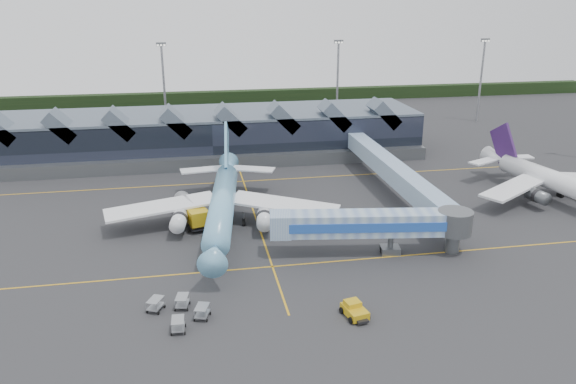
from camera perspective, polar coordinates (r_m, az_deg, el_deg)
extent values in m
plane|color=#27282A|center=(80.80, -2.47, -5.05)|extent=(260.00, 260.00, 0.00)
cube|color=gold|center=(73.66, -1.59, -7.58)|extent=(120.00, 0.25, 0.01)
cube|color=gold|center=(106.75, -4.56, 1.09)|extent=(120.00, 0.25, 0.01)
cube|color=gold|center=(89.93, -3.36, -2.45)|extent=(0.25, 60.00, 0.01)
cube|color=black|center=(185.85, -7.28, 9.51)|extent=(260.00, 4.00, 4.00)
cube|color=black|center=(124.42, -7.90, 5.77)|extent=(90.00, 20.00, 9.00)
cube|color=slate|center=(123.41, -8.00, 7.89)|extent=(90.00, 20.00, 0.60)
cube|color=slate|center=(114.61, -7.54, 2.95)|extent=(90.00, 2.50, 2.60)
cube|color=slate|center=(121.65, -27.08, 5.83)|extent=(6.43, 6.00, 6.43)
cube|color=slate|center=(118.93, -21.99, 6.29)|extent=(6.43, 6.00, 6.43)
cube|color=slate|center=(117.19, -16.70, 6.70)|extent=(6.43, 6.00, 6.43)
cube|color=slate|center=(116.46, -11.29, 7.07)|extent=(6.43, 6.00, 6.43)
cube|color=slate|center=(116.77, -5.85, 7.38)|extent=(6.43, 6.00, 6.43)
cube|color=slate|center=(118.11, -0.48, 7.61)|extent=(6.43, 6.00, 6.43)
cube|color=slate|center=(120.44, 4.73, 7.78)|extent=(6.43, 6.00, 6.43)
cube|color=slate|center=(123.71, 9.70, 7.88)|extent=(6.43, 6.00, 6.43)
cylinder|color=gray|center=(146.73, -12.46, 10.16)|extent=(0.56, 0.56, 22.00)
cube|color=slate|center=(145.46, -12.78, 14.43)|extent=(2.40, 0.50, 0.90)
cylinder|color=gray|center=(151.94, 5.04, 10.84)|extent=(0.56, 0.56, 22.00)
cube|color=slate|center=(150.71, 5.17, 14.97)|extent=(2.40, 0.50, 0.90)
cylinder|color=gray|center=(165.21, 18.98, 10.57)|extent=(0.56, 0.56, 22.00)
cube|color=slate|center=(164.08, 19.41, 14.35)|extent=(2.40, 0.50, 0.90)
cylinder|color=#6EB2DF|center=(84.19, -6.70, -1.25)|extent=(7.35, 29.72, 3.64)
cone|color=#6EB2DF|center=(68.33, -7.52, -6.35)|extent=(4.25, 5.48, 3.64)
cube|color=black|center=(67.43, -7.59, -6.00)|extent=(1.41, 0.51, 0.48)
cone|color=#6EB2DF|center=(101.25, -6.12, 2.51)|extent=(4.46, 7.15, 3.64)
cube|color=white|center=(86.67, -12.79, -1.45)|extent=(17.27, 8.46, 1.20)
cube|color=white|center=(85.46, -0.39, -1.25)|extent=(17.30, 12.02, 1.20)
cylinder|color=white|center=(83.45, -11.00, -2.81)|extent=(2.88, 5.30, 2.26)
cylinder|color=white|center=(82.61, -2.44, -2.69)|extent=(2.88, 5.30, 2.26)
cube|color=#6EB2DF|center=(98.59, -6.25, 4.34)|extent=(1.61, 9.30, 10.03)
cube|color=white|center=(100.39, -8.71, 2.25)|extent=(7.88, 3.82, 0.24)
cube|color=white|center=(99.89, -3.59, 2.35)|extent=(8.14, 5.50, 0.24)
cylinder|color=slate|center=(72.61, -7.24, -7.24)|extent=(0.27, 0.27, 2.11)
cylinder|color=slate|center=(86.66, -8.62, -2.76)|extent=(0.27, 0.27, 2.11)
cylinder|color=slate|center=(86.26, -4.52, -2.70)|extent=(0.27, 0.27, 2.11)
cylinder|color=black|center=(72.91, -7.21, -7.71)|extent=(0.60, 1.39, 1.35)
cylinder|color=white|center=(105.31, 25.50, 1.02)|extent=(7.82, 23.68, 3.35)
cone|color=white|center=(115.00, 20.41, 3.27)|extent=(4.33, 5.91, 3.35)
cube|color=white|center=(100.75, 21.93, 0.39)|extent=(14.31, 10.60, 1.12)
cylinder|color=slate|center=(100.96, 24.01, -0.36)|extent=(2.82, 4.35, 2.08)
cube|color=#391B52|center=(113.29, 21.04, 4.59)|extent=(1.95, 7.49, 8.18)
cube|color=white|center=(111.84, 19.29, 2.97)|extent=(6.79, 4.84, 0.28)
cube|color=white|center=(116.81, 22.13, 3.29)|extent=(6.50, 2.66, 0.28)
cylinder|color=slate|center=(104.74, 23.83, -0.36)|extent=(0.31, 0.31, 1.94)
cylinder|color=slate|center=(108.75, 25.96, 0.01)|extent=(0.31, 0.31, 1.94)
cube|color=#7896C8|center=(76.13, 8.13, -3.17)|extent=(21.67, 6.20, 3.11)
cube|color=blue|center=(74.62, 8.35, -3.66)|extent=(21.23, 3.15, 1.29)
cube|color=#7896C8|center=(74.95, -0.78, -3.33)|extent=(3.24, 3.79, 3.21)
cylinder|color=slate|center=(77.63, 10.40, -4.63)|extent=(0.75, 0.75, 4.46)
cube|color=slate|center=(78.35, 10.32, -5.80)|extent=(2.85, 2.48, 0.96)
cylinder|color=black|center=(78.17, 9.55, -5.89)|extent=(0.56, 1.02, 0.96)
cylinder|color=black|center=(78.63, 11.08, -5.84)|extent=(0.56, 1.02, 0.96)
cylinder|color=slate|center=(79.07, 16.58, -2.94)|extent=(4.71, 4.71, 3.21)
cylinder|color=slate|center=(79.91, 16.43, -4.42)|extent=(1.93, 1.93, 4.46)
cube|color=black|center=(88.32, -9.82, -2.54)|extent=(5.53, 10.61, 0.57)
cube|color=gold|center=(84.43, -9.07, -2.67)|extent=(3.33, 3.18, 2.51)
cube|color=black|center=(83.41, -8.90, -2.52)|extent=(2.45, 0.88, 1.14)
cylinder|color=#B2B3B7|center=(89.00, -10.14, -1.32)|extent=(4.39, 7.08, 2.62)
sphere|color=#B2B3B7|center=(91.98, -10.75, -0.67)|extent=(2.51, 2.51, 2.51)
sphere|color=#B2B3B7|center=(86.03, -9.49, -2.02)|extent=(2.51, 2.51, 2.51)
cylinder|color=black|center=(85.02, -10.03, -3.64)|extent=(0.71, 1.21, 1.14)
cylinder|color=black|center=(85.79, -8.21, -3.33)|extent=(0.71, 1.21, 1.14)
cylinder|color=black|center=(88.58, -10.80, -2.73)|extent=(0.71, 1.21, 1.14)
cylinder|color=black|center=(89.31, -9.05, -2.44)|extent=(0.71, 1.21, 1.14)
cylinder|color=black|center=(91.14, -11.31, -2.13)|extent=(0.71, 1.21, 1.14)
cylinder|color=black|center=(91.85, -9.61, -1.84)|extent=(0.71, 1.21, 1.14)
cube|color=gold|center=(63.30, 6.79, -11.94)|extent=(2.62, 3.60, 0.90)
cube|color=gold|center=(63.36, 6.57, -11.19)|extent=(1.89, 1.75, 0.63)
cube|color=black|center=(62.16, 7.56, -12.86)|extent=(1.39, 0.97, 0.27)
cylinder|color=black|center=(62.20, 6.41, -12.84)|extent=(0.41, 0.76, 0.72)
cylinder|color=black|center=(63.10, 8.11, -12.41)|extent=(0.41, 0.76, 0.72)
cylinder|color=black|center=(63.82, 5.46, -11.89)|extent=(0.41, 0.76, 0.72)
cylinder|color=black|center=(64.70, 7.13, -11.49)|extent=(0.41, 0.76, 0.72)
cube|color=#999CA1|center=(65.61, -10.68, -11.07)|extent=(1.67, 2.25, 0.14)
cube|color=#999CA1|center=(65.18, -10.73, -10.41)|extent=(1.67, 2.25, 0.07)
cylinder|color=black|center=(66.28, -9.94, -11.03)|extent=(0.17, 0.35, 0.33)
cube|color=#999CA1|center=(63.37, -8.70, -12.13)|extent=(1.83, 2.33, 0.14)
cube|color=#999CA1|center=(62.92, -8.74, -11.45)|extent=(1.83, 2.33, 0.07)
cylinder|color=black|center=(64.00, -7.90, -12.11)|extent=(0.20, 0.35, 0.33)
cube|color=#999CA1|center=(65.68, -13.29, -11.24)|extent=(2.05, 2.40, 0.14)
cube|color=#999CA1|center=(65.25, -13.35, -10.58)|extent=(2.05, 2.40, 0.07)
cylinder|color=black|center=(66.12, -12.42, -11.30)|extent=(0.24, 0.35, 0.33)
cube|color=#999CA1|center=(61.60, -11.09, -13.30)|extent=(1.38, 2.10, 0.14)
cube|color=#999CA1|center=(61.13, -11.14, -12.60)|extent=(1.38, 2.10, 0.07)
cylinder|color=black|center=(62.36, -10.38, -13.18)|extent=(0.13, 0.34, 0.33)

